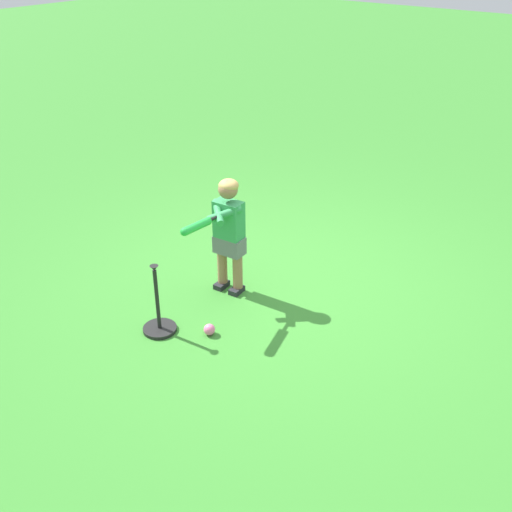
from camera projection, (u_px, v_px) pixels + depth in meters
ground_plane at (280, 283)px, 5.70m from camera, size 40.00×40.00×0.00m
child_batter at (227, 227)px, 5.28m from camera, size 0.77×0.33×1.08m
play_ball_far_right at (209, 329)px, 4.98m from camera, size 0.10×0.10×0.10m
batting_tee at (159, 320)px, 5.00m from camera, size 0.28×0.28×0.62m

